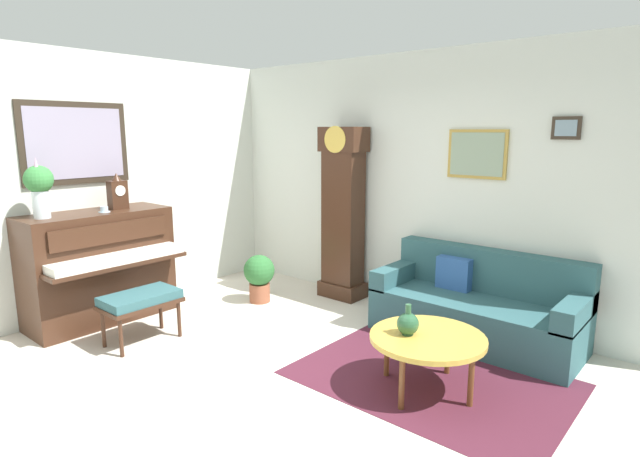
# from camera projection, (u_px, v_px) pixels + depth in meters

# --- Properties ---
(ground_plane) EXTENTS (6.40, 6.00, 0.10)m
(ground_plane) POSITION_uv_depth(u_px,v_px,m) (253.00, 388.00, 4.05)
(ground_plane) COLOR beige
(wall_left) EXTENTS (0.13, 4.90, 2.80)m
(wall_left) POSITION_uv_depth(u_px,v_px,m) (86.00, 184.00, 5.42)
(wall_left) COLOR silver
(wall_left) RESTS_ON ground_plane
(wall_back) EXTENTS (5.30, 0.13, 2.80)m
(wall_back) POSITION_uv_depth(u_px,v_px,m) (413.00, 184.00, 5.56)
(wall_back) COLOR silver
(wall_back) RESTS_ON ground_plane
(area_rug) EXTENTS (2.10, 1.50, 0.01)m
(area_rug) POSITION_uv_depth(u_px,v_px,m) (431.00, 378.00, 4.09)
(area_rug) COLOR #4C1E2D
(area_rug) RESTS_ON ground_plane
(piano) EXTENTS (0.87, 1.44, 1.16)m
(piano) POSITION_uv_depth(u_px,v_px,m) (100.00, 266.00, 5.27)
(piano) COLOR #3D2316
(piano) RESTS_ON ground_plane
(piano_bench) EXTENTS (0.42, 0.70, 0.48)m
(piano_bench) POSITION_uv_depth(u_px,v_px,m) (141.00, 301.00, 4.74)
(piano_bench) COLOR #3D2316
(piano_bench) RESTS_ON ground_plane
(grandfather_clock) EXTENTS (0.52, 0.34, 2.03)m
(grandfather_clock) POSITION_uv_depth(u_px,v_px,m) (343.00, 218.00, 5.96)
(grandfather_clock) COLOR #3D2316
(grandfather_clock) RESTS_ON ground_plane
(couch) EXTENTS (1.90, 0.80, 0.84)m
(couch) POSITION_uv_depth(u_px,v_px,m) (477.00, 308.00, 4.83)
(couch) COLOR #2D565B
(couch) RESTS_ON ground_plane
(coffee_table) EXTENTS (0.88, 0.88, 0.45)m
(coffee_table) POSITION_uv_depth(u_px,v_px,m) (428.00, 339.00, 3.84)
(coffee_table) COLOR gold
(coffee_table) RESTS_ON ground_plane
(mantel_clock) EXTENTS (0.13, 0.18, 0.38)m
(mantel_clock) POSITION_uv_depth(u_px,v_px,m) (118.00, 193.00, 5.32)
(mantel_clock) COLOR #3D2316
(mantel_clock) RESTS_ON piano
(flower_vase) EXTENTS (0.26, 0.26, 0.58)m
(flower_vase) POSITION_uv_depth(u_px,v_px,m) (39.00, 185.00, 4.72)
(flower_vase) COLOR silver
(flower_vase) RESTS_ON piano
(teacup) EXTENTS (0.12, 0.12, 0.06)m
(teacup) POSITION_uv_depth(u_px,v_px,m) (104.00, 210.00, 5.13)
(teacup) COLOR #ADC6D6
(teacup) RESTS_ON piano
(green_jug) EXTENTS (0.17, 0.17, 0.24)m
(green_jug) POSITION_uv_depth(u_px,v_px,m) (408.00, 324.00, 3.84)
(green_jug) COLOR #234C33
(green_jug) RESTS_ON coffee_table
(potted_plant) EXTENTS (0.36, 0.36, 0.56)m
(potted_plant) POSITION_uv_depth(u_px,v_px,m) (259.00, 275.00, 5.89)
(potted_plant) COLOR #935138
(potted_plant) RESTS_ON ground_plane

